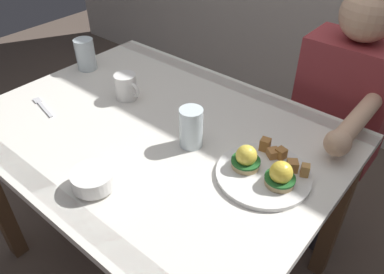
{
  "coord_description": "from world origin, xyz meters",
  "views": [
    {
      "loc": [
        0.74,
        -0.69,
        1.47
      ],
      "look_at": [
        0.16,
        0.0,
        0.78
      ],
      "focal_mm": 34.88,
      "sensor_mm": 36.0,
      "label": 1
    }
  ],
  "objects_px": {
    "water_glass_far": "(86,56)",
    "diner_person": "(338,116)",
    "dining_table": "(157,152)",
    "fruit_bowl": "(94,179)",
    "water_glass_near": "(191,129)",
    "eggs_benedict_plate": "(264,170)",
    "coffee_mug": "(126,86)",
    "fork": "(42,106)"
  },
  "relations": [
    {
      "from": "fruit_bowl",
      "to": "diner_person",
      "type": "distance_m",
      "value": 0.97
    },
    {
      "from": "fruit_bowl",
      "to": "diner_person",
      "type": "relative_size",
      "value": 0.11
    },
    {
      "from": "water_glass_far",
      "to": "coffee_mug",
      "type": "bearing_deg",
      "value": -9.85
    },
    {
      "from": "coffee_mug",
      "to": "fork",
      "type": "distance_m",
      "value": 0.31
    },
    {
      "from": "eggs_benedict_plate",
      "to": "coffee_mug",
      "type": "height_order",
      "value": "coffee_mug"
    },
    {
      "from": "fruit_bowl",
      "to": "fork",
      "type": "xyz_separation_m",
      "value": [
        -0.47,
        0.14,
        -0.03
      ]
    },
    {
      "from": "water_glass_near",
      "to": "diner_person",
      "type": "distance_m",
      "value": 0.66
    },
    {
      "from": "dining_table",
      "to": "water_glass_near",
      "type": "height_order",
      "value": "water_glass_near"
    },
    {
      "from": "dining_table",
      "to": "fork",
      "type": "xyz_separation_m",
      "value": [
        -0.41,
        -0.17,
        0.11
      ]
    },
    {
      "from": "coffee_mug",
      "to": "fruit_bowl",
      "type": "bearing_deg",
      "value": -53.14
    },
    {
      "from": "dining_table",
      "to": "fruit_bowl",
      "type": "xyz_separation_m",
      "value": [
        0.07,
        -0.3,
        0.14
      ]
    },
    {
      "from": "water_glass_near",
      "to": "diner_person",
      "type": "relative_size",
      "value": 0.11
    },
    {
      "from": "coffee_mug",
      "to": "water_glass_near",
      "type": "relative_size",
      "value": 0.86
    },
    {
      "from": "water_glass_near",
      "to": "eggs_benedict_plate",
      "type": "bearing_deg",
      "value": 4.5
    },
    {
      "from": "coffee_mug",
      "to": "fork",
      "type": "relative_size",
      "value": 0.72
    },
    {
      "from": "dining_table",
      "to": "diner_person",
      "type": "height_order",
      "value": "diner_person"
    },
    {
      "from": "water_glass_near",
      "to": "fruit_bowl",
      "type": "bearing_deg",
      "value": -104.42
    },
    {
      "from": "dining_table",
      "to": "coffee_mug",
      "type": "height_order",
      "value": "coffee_mug"
    },
    {
      "from": "water_glass_near",
      "to": "water_glass_far",
      "type": "distance_m",
      "value": 0.68
    },
    {
      "from": "coffee_mug",
      "to": "diner_person",
      "type": "xyz_separation_m",
      "value": [
        0.62,
        0.53,
        -0.14
      ]
    },
    {
      "from": "eggs_benedict_plate",
      "to": "water_glass_near",
      "type": "distance_m",
      "value": 0.26
    },
    {
      "from": "dining_table",
      "to": "fruit_bowl",
      "type": "relative_size",
      "value": 10.0
    },
    {
      "from": "water_glass_far",
      "to": "diner_person",
      "type": "distance_m",
      "value": 1.05
    },
    {
      "from": "dining_table",
      "to": "water_glass_far",
      "type": "height_order",
      "value": "water_glass_far"
    },
    {
      "from": "diner_person",
      "to": "fruit_bowl",
      "type": "bearing_deg",
      "value": -110.37
    },
    {
      "from": "dining_table",
      "to": "fork",
      "type": "height_order",
      "value": "fork"
    },
    {
      "from": "fork",
      "to": "coffee_mug",
      "type": "bearing_deg",
      "value": 51.4
    },
    {
      "from": "fruit_bowl",
      "to": "water_glass_near",
      "type": "relative_size",
      "value": 0.92
    },
    {
      "from": "eggs_benedict_plate",
      "to": "diner_person",
      "type": "relative_size",
      "value": 0.24
    },
    {
      "from": "fruit_bowl",
      "to": "coffee_mug",
      "type": "xyz_separation_m",
      "value": [
        -0.28,
        0.37,
        0.02
      ]
    },
    {
      "from": "eggs_benedict_plate",
      "to": "coffee_mug",
      "type": "bearing_deg",
      "value": 176.2
    },
    {
      "from": "fruit_bowl",
      "to": "water_glass_far",
      "type": "height_order",
      "value": "water_glass_far"
    },
    {
      "from": "dining_table",
      "to": "water_glass_near",
      "type": "xyz_separation_m",
      "value": [
        0.15,
        0.01,
        0.17
      ]
    },
    {
      "from": "dining_table",
      "to": "water_glass_far",
      "type": "bearing_deg",
      "value": 166.66
    },
    {
      "from": "fork",
      "to": "dining_table",
      "type": "bearing_deg",
      "value": 22.72
    },
    {
      "from": "water_glass_far",
      "to": "fruit_bowl",
      "type": "bearing_deg",
      "value": -36.03
    },
    {
      "from": "coffee_mug",
      "to": "water_glass_far",
      "type": "bearing_deg",
      "value": 170.15
    },
    {
      "from": "water_glass_far",
      "to": "diner_person",
      "type": "height_order",
      "value": "diner_person"
    },
    {
      "from": "eggs_benedict_plate",
      "to": "water_glass_far",
      "type": "bearing_deg",
      "value": 174.17
    },
    {
      "from": "dining_table",
      "to": "eggs_benedict_plate",
      "type": "xyz_separation_m",
      "value": [
        0.4,
        0.03,
        0.13
      ]
    },
    {
      "from": "fruit_bowl",
      "to": "water_glass_far",
      "type": "xyz_separation_m",
      "value": [
        -0.59,
        0.43,
        0.03
      ]
    },
    {
      "from": "water_glass_far",
      "to": "water_glass_near",
      "type": "bearing_deg",
      "value": -9.67
    }
  ]
}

